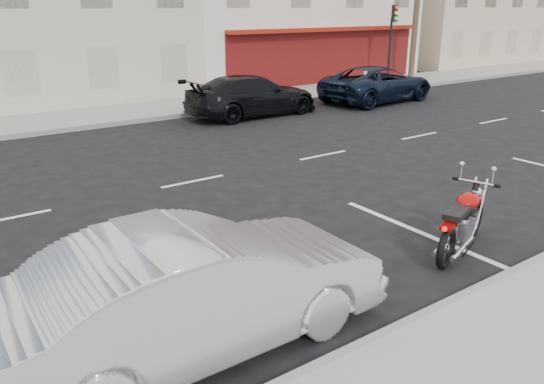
# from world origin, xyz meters

# --- Properties ---
(ground) EXTENTS (120.00, 120.00, 0.00)m
(ground) POSITION_xyz_m (0.00, 0.00, 0.00)
(ground) COLOR black
(ground) RESTS_ON ground
(traffic_light) EXTENTS (0.26, 0.30, 3.80)m
(traffic_light) POSITION_xyz_m (13.50, 8.33, 2.56)
(traffic_light) COLOR black
(traffic_light) RESTS_ON sidewalk_far
(fire_hydrant) EXTENTS (0.20, 0.20, 0.72)m
(fire_hydrant) POSITION_xyz_m (12.00, 8.50, 0.53)
(fire_hydrant) COLOR beige
(fire_hydrant) RESTS_ON sidewalk_far
(motorcycle) EXTENTS (2.12, 0.98, 1.10)m
(motorcycle) POSITION_xyz_m (0.65, -5.69, 0.50)
(motorcycle) COLOR black
(motorcycle) RESTS_ON ground
(sedan_silver) EXTENTS (4.70, 1.66, 1.55)m
(sedan_silver) POSITION_xyz_m (-4.87, -5.76, 0.77)
(sedan_silver) COLOR #AEB1B7
(sedan_silver) RESTS_ON ground
(suv_far) EXTENTS (5.57, 2.92, 1.50)m
(suv_far) POSITION_xyz_m (9.56, 5.33, 0.75)
(suv_far) COLOR black
(suv_far) RESTS_ON ground
(car_far) EXTENTS (5.22, 2.20, 1.50)m
(car_far) POSITION_xyz_m (3.48, 5.81, 0.75)
(car_far) COLOR black
(car_far) RESTS_ON ground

